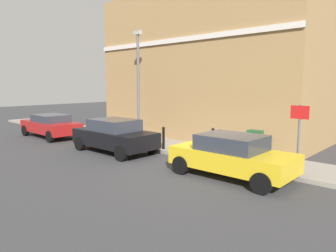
{
  "coord_description": "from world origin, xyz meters",
  "views": [
    {
      "loc": [
        -9.17,
        -6.31,
        3.1
      ],
      "look_at": [
        1.24,
        3.25,
        1.2
      ],
      "focal_mm": 33.07,
      "sensor_mm": 36.0,
      "label": 1
    }
  ],
  "objects_px": {
    "car_red": "(51,125)",
    "utility_cabinet": "(255,146)",
    "bollard_near_cabinet": "(213,139)",
    "street_sign": "(299,129)",
    "car_yellow": "(232,155)",
    "car_black": "(115,135)",
    "lamppost": "(138,81)",
    "bollard_far_kerb": "(164,137)"
  },
  "relations": [
    {
      "from": "car_red",
      "to": "utility_cabinet",
      "type": "height_order",
      "value": "car_red"
    },
    {
      "from": "bollard_near_cabinet",
      "to": "street_sign",
      "type": "height_order",
      "value": "street_sign"
    },
    {
      "from": "car_yellow",
      "to": "car_black",
      "type": "height_order",
      "value": "car_black"
    },
    {
      "from": "car_black",
      "to": "utility_cabinet",
      "type": "height_order",
      "value": "car_black"
    },
    {
      "from": "car_black",
      "to": "street_sign",
      "type": "height_order",
      "value": "street_sign"
    },
    {
      "from": "car_red",
      "to": "bollard_near_cabinet",
      "type": "xyz_separation_m",
      "value": [
        2.72,
        -9.63,
        -0.01
      ]
    },
    {
      "from": "car_yellow",
      "to": "bollard_near_cabinet",
      "type": "bearing_deg",
      "value": -45.47
    },
    {
      "from": "lamppost",
      "to": "car_black",
      "type": "bearing_deg",
      "value": -156.49
    },
    {
      "from": "bollard_near_cabinet",
      "to": "lamppost",
      "type": "relative_size",
      "value": 0.18
    },
    {
      "from": "car_black",
      "to": "bollard_near_cabinet",
      "type": "distance_m",
      "value": 4.48
    },
    {
      "from": "bollard_far_kerb",
      "to": "car_black",
      "type": "bearing_deg",
      "value": 132.1
    },
    {
      "from": "car_black",
      "to": "utility_cabinet",
      "type": "relative_size",
      "value": 3.63
    },
    {
      "from": "car_black",
      "to": "car_red",
      "type": "bearing_deg",
      "value": 0.03
    },
    {
      "from": "bollard_far_kerb",
      "to": "street_sign",
      "type": "distance_m",
      "value": 6.06
    },
    {
      "from": "bollard_near_cabinet",
      "to": "bollard_far_kerb",
      "type": "relative_size",
      "value": 1.0
    },
    {
      "from": "bollard_far_kerb",
      "to": "lamppost",
      "type": "distance_m",
      "value": 3.9
    },
    {
      "from": "street_sign",
      "to": "bollard_far_kerb",
      "type": "bearing_deg",
      "value": 91.61
    },
    {
      "from": "bollard_far_kerb",
      "to": "bollard_near_cabinet",
      "type": "bearing_deg",
      "value": -57.62
    },
    {
      "from": "car_yellow",
      "to": "lamppost",
      "type": "xyz_separation_m",
      "value": [
        2.23,
        7.08,
        2.55
      ]
    },
    {
      "from": "car_red",
      "to": "utility_cabinet",
      "type": "bearing_deg",
      "value": -166.52
    },
    {
      "from": "car_yellow",
      "to": "utility_cabinet",
      "type": "bearing_deg",
      "value": -81.18
    },
    {
      "from": "bollard_near_cabinet",
      "to": "lamppost",
      "type": "bearing_deg",
      "value": 92.9
    },
    {
      "from": "lamppost",
      "to": "bollard_near_cabinet",
      "type": "bearing_deg",
      "value": -87.1
    },
    {
      "from": "car_yellow",
      "to": "car_black",
      "type": "relative_size",
      "value": 0.98
    },
    {
      "from": "car_yellow",
      "to": "bollard_far_kerb",
      "type": "xyz_separation_m",
      "value": [
        1.26,
        4.34,
        -0.05
      ]
    },
    {
      "from": "car_black",
      "to": "street_sign",
      "type": "xyz_separation_m",
      "value": [
        1.68,
        -7.65,
        0.87
      ]
    },
    {
      "from": "utility_cabinet",
      "to": "car_black",
      "type": "bearing_deg",
      "value": 114.86
    },
    {
      "from": "car_red",
      "to": "street_sign",
      "type": "distance_m",
      "value": 13.85
    },
    {
      "from": "car_yellow",
      "to": "lamppost",
      "type": "bearing_deg",
      "value": -17.73
    },
    {
      "from": "street_sign",
      "to": "car_black",
      "type": "bearing_deg",
      "value": 102.36
    },
    {
      "from": "bollard_far_kerb",
      "to": "lamppost",
      "type": "xyz_separation_m",
      "value": [
        0.97,
        2.75,
        2.6
      ]
    },
    {
      "from": "car_black",
      "to": "street_sign",
      "type": "bearing_deg",
      "value": -167.75
    },
    {
      "from": "bollard_near_cabinet",
      "to": "bollard_far_kerb",
      "type": "distance_m",
      "value": 2.24
    },
    {
      "from": "car_red",
      "to": "lamppost",
      "type": "bearing_deg",
      "value": -152.64
    },
    {
      "from": "car_red",
      "to": "bollard_near_cabinet",
      "type": "height_order",
      "value": "car_red"
    },
    {
      "from": "car_yellow",
      "to": "utility_cabinet",
      "type": "height_order",
      "value": "car_yellow"
    },
    {
      "from": "utility_cabinet",
      "to": "lamppost",
      "type": "height_order",
      "value": "lamppost"
    },
    {
      "from": "bollard_near_cabinet",
      "to": "street_sign",
      "type": "bearing_deg",
      "value": -104.16
    },
    {
      "from": "car_black",
      "to": "street_sign",
      "type": "relative_size",
      "value": 1.82
    },
    {
      "from": "car_yellow",
      "to": "bollard_near_cabinet",
      "type": "distance_m",
      "value": 3.47
    },
    {
      "from": "bollard_far_kerb",
      "to": "car_yellow",
      "type": "bearing_deg",
      "value": -106.25
    },
    {
      "from": "bollard_near_cabinet",
      "to": "car_yellow",
      "type": "bearing_deg",
      "value": -135.21
    }
  ]
}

